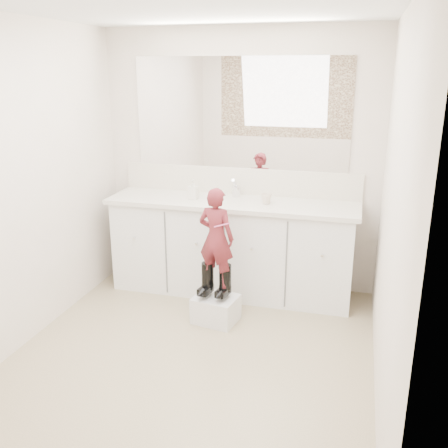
% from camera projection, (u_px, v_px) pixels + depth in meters
% --- Properties ---
extents(floor, '(3.00, 3.00, 0.00)m').
position_uv_depth(floor, '(190.00, 358.00, 3.66)').
color(floor, '#7E7253').
rests_on(floor, ground).
extents(ceiling, '(3.00, 3.00, 0.00)m').
position_uv_depth(ceiling, '(182.00, 3.00, 2.94)').
color(ceiling, white).
rests_on(ceiling, wall_back).
extents(wall_back, '(2.60, 0.00, 2.60)m').
position_uv_depth(wall_back, '(240.00, 161.00, 4.68)').
color(wall_back, beige).
rests_on(wall_back, floor).
extents(wall_front, '(2.60, 0.00, 2.60)m').
position_uv_depth(wall_front, '(57.00, 295.00, 1.92)').
color(wall_front, beige).
rests_on(wall_front, floor).
extents(wall_left, '(0.00, 3.00, 3.00)m').
position_uv_depth(wall_left, '(18.00, 188.00, 3.62)').
color(wall_left, beige).
rests_on(wall_left, floor).
extents(wall_right, '(0.00, 3.00, 3.00)m').
position_uv_depth(wall_right, '(392.00, 215.00, 2.97)').
color(wall_right, beige).
rests_on(wall_right, floor).
extents(vanity_cabinet, '(2.20, 0.55, 0.85)m').
position_uv_depth(vanity_cabinet, '(232.00, 249.00, 4.66)').
color(vanity_cabinet, silver).
rests_on(vanity_cabinet, floor).
extents(countertop, '(2.28, 0.58, 0.04)m').
position_uv_depth(countertop, '(232.00, 203.00, 4.51)').
color(countertop, beige).
rests_on(countertop, vanity_cabinet).
extents(backsplash, '(2.28, 0.03, 0.25)m').
position_uv_depth(backsplash, '(239.00, 181.00, 4.72)').
color(backsplash, beige).
rests_on(backsplash, countertop).
extents(mirror, '(2.00, 0.02, 1.00)m').
position_uv_depth(mirror, '(240.00, 114.00, 4.54)').
color(mirror, white).
rests_on(mirror, wall_back).
extents(dot_panel, '(2.00, 0.01, 1.20)m').
position_uv_depth(dot_panel, '(46.00, 180.00, 1.79)').
color(dot_panel, '#472819').
rests_on(dot_panel, wall_front).
extents(faucet, '(0.08, 0.08, 0.10)m').
position_uv_depth(faucet, '(236.00, 191.00, 4.64)').
color(faucet, silver).
rests_on(faucet, countertop).
extents(cup, '(0.12, 0.12, 0.09)m').
position_uv_depth(cup, '(266.00, 199.00, 4.39)').
color(cup, beige).
rests_on(cup, countertop).
extents(soap_bottle, '(0.08, 0.09, 0.18)m').
position_uv_depth(soap_bottle, '(193.00, 189.00, 4.55)').
color(soap_bottle, silver).
rests_on(soap_bottle, countertop).
extents(step_stool, '(0.39, 0.34, 0.22)m').
position_uv_depth(step_stool, '(216.00, 309.00, 4.17)').
color(step_stool, silver).
rests_on(step_stool, floor).
extents(boot_left, '(0.14, 0.21, 0.29)m').
position_uv_depth(boot_left, '(208.00, 279.00, 4.13)').
color(boot_left, black).
rests_on(boot_left, step_stool).
extents(boot_right, '(0.14, 0.21, 0.29)m').
position_uv_depth(boot_right, '(225.00, 281.00, 4.09)').
color(boot_right, black).
rests_on(boot_right, step_stool).
extents(toddler, '(0.33, 0.25, 0.83)m').
position_uv_depth(toddler, '(216.00, 238.00, 4.00)').
color(toddler, '#9D3038').
rests_on(toddler, step_stool).
extents(toothbrush, '(0.14, 0.04, 0.06)m').
position_uv_depth(toothbrush, '(222.00, 225.00, 3.87)').
color(toothbrush, '#D6538B').
rests_on(toothbrush, toddler).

